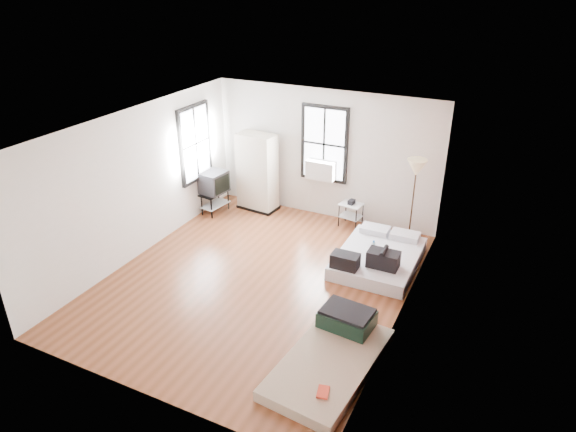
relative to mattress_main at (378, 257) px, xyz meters
The scene contains 8 objects.
ground 2.26m from the mattress_main, 140.66° to the right, with size 6.00×6.00×0.00m, color #5F3019.
room_shell 2.43m from the mattress_main, 144.81° to the right, with size 5.02×6.02×2.80m.
mattress_main is the anchor object (origin of this frame).
mattress_bare 2.76m from the mattress_main, 85.92° to the right, with size 1.30×2.19×0.45m.
wardrobe 3.50m from the mattress_main, 159.14° to the left, with size 0.93×0.59×1.76m.
side_table 1.65m from the mattress_main, 127.61° to the left, with size 0.50×0.43×0.61m.
floor_lamp 1.81m from the mattress_main, 76.97° to the left, with size 0.37×0.37×1.72m.
tv_stand 4.04m from the mattress_main, behind, with size 0.55×0.73×0.96m.
Camera 1 is at (3.82, -6.67, 5.02)m, focal length 32.00 mm.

